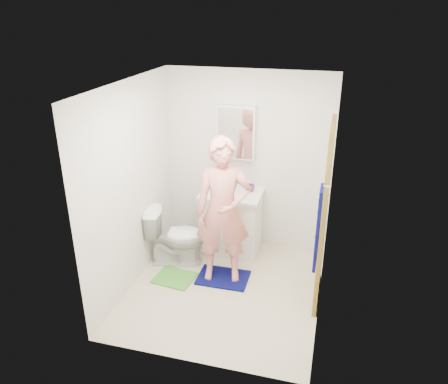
# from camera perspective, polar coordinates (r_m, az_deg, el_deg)

# --- Properties ---
(floor) EXTENTS (2.20, 2.40, 0.02)m
(floor) POSITION_cam_1_polar(r_m,az_deg,el_deg) (5.34, 0.08, -12.57)
(floor) COLOR beige
(floor) RESTS_ON ground
(ceiling) EXTENTS (2.20, 2.40, 0.02)m
(ceiling) POSITION_cam_1_polar(r_m,az_deg,el_deg) (4.38, 0.10, 13.98)
(ceiling) COLOR white
(ceiling) RESTS_ON ground
(wall_back) EXTENTS (2.20, 0.02, 2.40)m
(wall_back) POSITION_cam_1_polar(r_m,az_deg,el_deg) (5.83, 3.17, 4.07)
(wall_back) COLOR silver
(wall_back) RESTS_ON ground
(wall_front) EXTENTS (2.20, 0.02, 2.40)m
(wall_front) POSITION_cam_1_polar(r_m,az_deg,el_deg) (3.71, -4.78, -8.03)
(wall_front) COLOR silver
(wall_front) RESTS_ON ground
(wall_left) EXTENTS (0.02, 2.40, 2.40)m
(wall_left) POSITION_cam_1_polar(r_m,az_deg,el_deg) (5.11, -12.03, 0.70)
(wall_left) COLOR silver
(wall_left) RESTS_ON ground
(wall_right) EXTENTS (0.02, 2.40, 2.40)m
(wall_right) POSITION_cam_1_polar(r_m,az_deg,el_deg) (4.60, 13.59, -2.08)
(wall_right) COLOR silver
(wall_right) RESTS_ON ground
(vanity_cabinet) EXTENTS (0.75, 0.55, 0.80)m
(vanity_cabinet) POSITION_cam_1_polar(r_m,az_deg,el_deg) (5.91, 0.97, -4.06)
(vanity_cabinet) COLOR white
(vanity_cabinet) RESTS_ON floor
(countertop) EXTENTS (0.79, 0.59, 0.05)m
(countertop) POSITION_cam_1_polar(r_m,az_deg,el_deg) (5.73, 1.00, -0.29)
(countertop) COLOR white
(countertop) RESTS_ON vanity_cabinet
(sink_basin) EXTENTS (0.40, 0.40, 0.03)m
(sink_basin) POSITION_cam_1_polar(r_m,az_deg,el_deg) (5.72, 1.00, -0.15)
(sink_basin) COLOR white
(sink_basin) RESTS_ON countertop
(faucet) EXTENTS (0.03, 0.03, 0.12)m
(faucet) POSITION_cam_1_polar(r_m,az_deg,el_deg) (5.85, 1.43, 1.16)
(faucet) COLOR silver
(faucet) RESTS_ON countertop
(medicine_cabinet) EXTENTS (0.50, 0.12, 0.70)m
(medicine_cabinet) POSITION_cam_1_polar(r_m,az_deg,el_deg) (5.67, 1.61, 7.79)
(medicine_cabinet) COLOR white
(medicine_cabinet) RESTS_ON wall_back
(mirror_panel) EXTENTS (0.46, 0.01, 0.66)m
(mirror_panel) POSITION_cam_1_polar(r_m,az_deg,el_deg) (5.61, 1.46, 7.63)
(mirror_panel) COLOR white
(mirror_panel) RESTS_ON wall_back
(door) EXTENTS (0.05, 0.80, 2.05)m
(door) POSITION_cam_1_polar(r_m,az_deg,el_deg) (4.81, 12.94, -3.16)
(door) COLOR olive
(door) RESTS_ON ground
(door_knob) EXTENTS (0.07, 0.07, 0.07)m
(door_knob) POSITION_cam_1_polar(r_m,az_deg,el_deg) (4.56, 12.14, -5.70)
(door_knob) COLOR gold
(door_knob) RESTS_ON door
(towel) EXTENTS (0.03, 0.24, 0.80)m
(towel) POSITION_cam_1_polar(r_m,az_deg,el_deg) (4.07, 12.18, -4.68)
(towel) COLOR #080B4F
(towel) RESTS_ON wall_right
(towel_hook) EXTENTS (0.06, 0.02, 0.02)m
(towel_hook) POSITION_cam_1_polar(r_m,az_deg,el_deg) (3.89, 13.29, 0.73)
(towel_hook) COLOR silver
(towel_hook) RESTS_ON wall_right
(toilet) EXTENTS (0.82, 0.57, 0.76)m
(toilet) POSITION_cam_1_polar(r_m,az_deg,el_deg) (5.67, -6.26, -5.73)
(toilet) COLOR white
(toilet) RESTS_ON floor
(bath_mat) EXTENTS (0.62, 0.45, 0.02)m
(bath_mat) POSITION_cam_1_polar(r_m,az_deg,el_deg) (5.50, -0.11, -11.12)
(bath_mat) COLOR #080B4F
(bath_mat) RESTS_ON floor
(green_rug) EXTENTS (0.52, 0.45, 0.02)m
(green_rug) POSITION_cam_1_polar(r_m,az_deg,el_deg) (5.53, -6.48, -11.07)
(green_rug) COLOR green
(green_rug) RESTS_ON floor
(soap_dispenser) EXTENTS (0.12, 0.12, 0.19)m
(soap_dispenser) POSITION_cam_1_polar(r_m,az_deg,el_deg) (5.70, -0.88, 0.93)
(soap_dispenser) COLOR #B07252
(soap_dispenser) RESTS_ON countertop
(toothbrush_cup) EXTENTS (0.12, 0.12, 0.09)m
(toothbrush_cup) POSITION_cam_1_polar(r_m,az_deg,el_deg) (5.74, 3.47, 0.52)
(toothbrush_cup) COLOR #753B82
(toothbrush_cup) RESTS_ON countertop
(man) EXTENTS (0.72, 0.55, 1.78)m
(man) POSITION_cam_1_polar(r_m,az_deg,el_deg) (5.06, -0.12, -2.56)
(man) COLOR #E1857E
(man) RESTS_ON bath_mat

